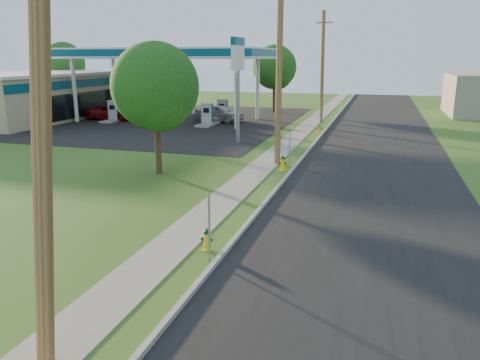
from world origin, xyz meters
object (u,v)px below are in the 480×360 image
at_px(fuel_pump_ne, 207,117).
at_px(price_pylon, 238,60).
at_px(hydrant_far, 319,129).
at_px(hydrant_mid, 283,163).
at_px(fuel_pump_sw, 136,109).
at_px(utility_pole_far, 322,67).
at_px(fuel_pump_se, 223,112).
at_px(car_red, 113,112).
at_px(tree_verge, 157,90).
at_px(fuel_pump_nw, 114,113).
at_px(car_silver, 219,113).
at_px(hydrant_near, 207,240).
at_px(utility_pole_mid, 279,70).
at_px(tree_lot, 275,69).
at_px(utility_pole_near, 41,107).
at_px(tree_back, 64,65).

relative_size(fuel_pump_ne, price_pylon, 0.47).
bearing_deg(price_pylon, hydrant_far, 51.01).
bearing_deg(price_pylon, hydrant_mid, -56.90).
bearing_deg(fuel_pump_sw, utility_pole_far, 3.20).
xyz_separation_m(fuel_pump_se, price_pylon, (5.00, -11.50, 4.71)).
bearing_deg(car_red, tree_verge, -143.51).
relative_size(fuel_pump_nw, fuel_pump_se, 1.00).
distance_m(hydrant_mid, car_silver, 19.35).
distance_m(hydrant_near, car_silver, 29.17).
xyz_separation_m(fuel_pump_ne, hydrant_mid, (9.50, -14.40, -0.34)).
relative_size(utility_pole_mid, tree_verge, 1.54).
xyz_separation_m(utility_pole_far, tree_lot, (-5.70, 6.73, -0.33)).
bearing_deg(fuel_pump_se, fuel_pump_sw, 180.00).
bearing_deg(fuel_pump_se, utility_pole_mid, -62.37).
bearing_deg(fuel_pump_se, utility_pole_near, -75.73).
height_order(fuel_pump_nw, tree_lot, tree_lot).
distance_m(tree_back, hydrant_mid, 40.69).
xyz_separation_m(fuel_pump_sw, car_red, (-0.65, -3.07, -0.03)).
height_order(tree_verge, tree_back, tree_back).
relative_size(utility_pole_far, tree_verge, 1.49).
bearing_deg(tree_lot, car_silver, -108.27).
xyz_separation_m(fuel_pump_se, car_red, (-9.65, -3.07, -0.03)).
distance_m(fuel_pump_se, car_red, 10.13).
xyz_separation_m(utility_pole_near, fuel_pump_se, (-8.90, 35.00, -4.08)).
xyz_separation_m(tree_verge, hydrant_mid, (5.69, 2.41, -3.71)).
height_order(fuel_pump_nw, hydrant_near, fuel_pump_nw).
height_order(tree_lot, car_silver, tree_lot).
bearing_deg(tree_lot, hydrant_far, -64.17).
relative_size(tree_verge, car_silver, 1.38).
height_order(utility_pole_mid, price_pylon, utility_pole_mid).
bearing_deg(utility_pole_far, fuel_pump_sw, -176.80).
relative_size(utility_pole_far, fuel_pump_se, 2.97).
height_order(utility_pole_near, hydrant_mid, utility_pole_near).
bearing_deg(hydrant_far, utility_pole_far, 96.80).
xyz_separation_m(tree_verge, car_red, (-13.45, 17.74, -3.40)).
relative_size(utility_pole_near, fuel_pump_ne, 2.96).
xyz_separation_m(tree_back, car_silver, (22.18, -8.42, -4.00)).
height_order(utility_pole_far, hydrant_mid, utility_pole_far).
bearing_deg(utility_pole_far, car_red, -167.62).
distance_m(tree_back, hydrant_near, 48.06).
relative_size(utility_pole_far, hydrant_mid, 12.24).
relative_size(fuel_pump_nw, tree_lot, 0.46).
xyz_separation_m(utility_pole_mid, tree_verge, (-5.09, -3.81, -0.86)).
relative_size(utility_pole_far, hydrant_far, 14.15).
bearing_deg(car_silver, price_pylon, -138.70).
bearing_deg(car_silver, hydrant_near, -145.91).
xyz_separation_m(fuel_pump_ne, price_pylon, (5.00, -7.50, 4.71)).
distance_m(utility_pole_far, hydrant_near, 30.45).
bearing_deg(tree_verge, tree_back, 132.91).
xyz_separation_m(fuel_pump_nw, hydrant_near, (18.42, -25.12, -0.38)).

